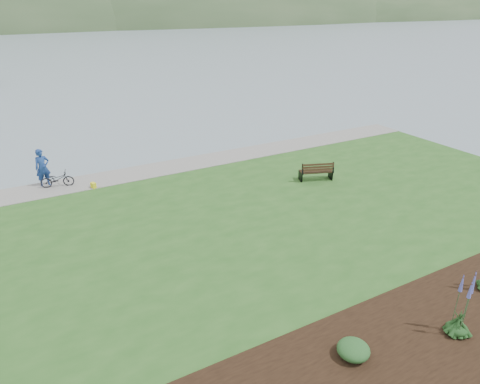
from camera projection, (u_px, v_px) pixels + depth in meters
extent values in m
plane|color=gray|center=(234.00, 220.00, 19.60)|extent=(600.00, 600.00, 0.00)
cube|color=#27571E|center=(256.00, 236.00, 17.92)|extent=(34.00, 20.00, 0.40)
cube|color=gray|center=(178.00, 166.00, 24.94)|extent=(34.00, 2.20, 0.03)
cube|color=black|center=(474.00, 318.00, 12.93)|extent=(24.00, 4.40, 0.04)
cube|color=black|center=(316.00, 171.00, 22.85)|extent=(1.82, 1.16, 0.05)
cube|color=black|center=(318.00, 168.00, 22.42)|extent=(1.67, 0.75, 0.54)
cube|color=black|center=(300.00, 176.00, 22.83)|extent=(0.27, 0.58, 0.47)
cube|color=black|center=(330.00, 175.00, 23.06)|extent=(0.27, 0.58, 0.47)
imported|color=navy|center=(42.00, 165.00, 21.81)|extent=(0.93, 0.71, 2.33)
imported|color=black|center=(57.00, 179.00, 21.95)|extent=(0.93, 1.72, 0.86)
cube|color=yellow|center=(93.00, 185.00, 21.91)|extent=(0.27, 0.33, 0.30)
ellipsoid|color=#143915|center=(457.00, 328.00, 12.28)|extent=(0.62, 0.62, 0.31)
cone|color=#44499E|center=(465.00, 297.00, 11.82)|extent=(0.32, 0.32, 1.93)
ellipsoid|color=#1E4C21|center=(353.00, 350.00, 11.44)|extent=(0.89, 0.89, 0.44)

